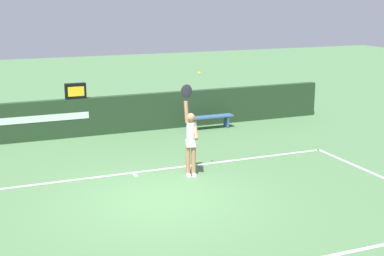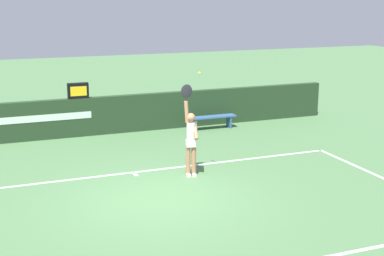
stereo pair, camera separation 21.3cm
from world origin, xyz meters
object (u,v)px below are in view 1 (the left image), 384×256
at_px(tennis_ball, 199,73).
at_px(courtside_bench_near, 209,119).
at_px(speed_display, 75,91).
at_px(tennis_player, 191,139).

height_order(tennis_ball, courtside_bench_near, tennis_ball).
bearing_deg(courtside_bench_near, speed_display, 171.35).
xyz_separation_m(tennis_player, tennis_ball, (0.20, -0.08, 1.64)).
height_order(tennis_player, tennis_ball, tennis_ball).
bearing_deg(speed_display, courtside_bench_near, -8.65).
distance_m(speed_display, tennis_player, 5.43).
bearing_deg(tennis_ball, courtside_bench_near, 63.10).
height_order(tennis_player, courtside_bench_near, tennis_player).
distance_m(tennis_player, tennis_ball, 1.66).
bearing_deg(courtside_bench_near, tennis_ball, -116.90).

